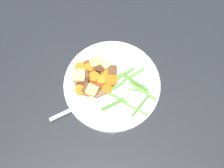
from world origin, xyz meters
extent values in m
plane|color=#26282D|center=(0.00, 0.00, 0.00)|extent=(3.00, 3.00, 0.00)
cylinder|color=white|center=(0.00, 0.00, 0.01)|extent=(0.26, 0.26, 0.01)
cylinder|color=brown|center=(0.05, 0.00, 0.01)|extent=(0.12, 0.12, 0.00)
cylinder|color=orange|center=(0.05, 0.00, 0.02)|extent=(0.03, 0.03, 0.01)
cylinder|color=orange|center=(0.02, -0.03, 0.02)|extent=(0.05, 0.05, 0.01)
cylinder|color=orange|center=(0.07, 0.05, 0.02)|extent=(0.04, 0.04, 0.01)
cylinder|color=orange|center=(0.10, -0.01, 0.02)|extent=(0.04, 0.04, 0.01)
cylinder|color=orange|center=(0.03, 0.00, 0.02)|extent=(0.03, 0.03, 0.01)
cylinder|color=orange|center=(0.01, 0.02, 0.02)|extent=(0.04, 0.04, 0.01)
cylinder|color=orange|center=(0.01, -0.01, 0.02)|extent=(0.04, 0.04, 0.01)
cylinder|color=orange|center=(0.07, -0.02, 0.02)|extent=(0.04, 0.04, 0.01)
cube|color=#E5CC7A|center=(0.03, -0.04, 0.02)|extent=(0.03, 0.03, 0.02)
cube|color=#E5CC7A|center=(0.09, 0.01, 0.03)|extent=(0.04, 0.04, 0.03)
cube|color=#DBBC6B|center=(0.04, 0.04, 0.02)|extent=(0.03, 0.03, 0.02)
cube|color=#DBBC6B|center=(0.06, -0.04, 0.02)|extent=(0.04, 0.04, 0.02)
cube|color=#4C2B19|center=(0.07, 0.02, 0.02)|extent=(0.03, 0.03, 0.02)
cube|color=brown|center=(0.06, 0.04, 0.02)|extent=(0.02, 0.03, 0.02)
cube|color=#4C2B19|center=(0.04, -0.03, 0.02)|extent=(0.02, 0.03, 0.02)
cube|color=brown|center=(0.07, 0.01, 0.02)|extent=(0.03, 0.03, 0.02)
cube|color=brown|center=(0.01, -0.03, 0.02)|extent=(0.03, 0.03, 0.02)
cylinder|color=#66AD42|center=(-0.07, -0.01, 0.02)|extent=(0.06, 0.02, 0.01)
cylinder|color=#4C8E33|center=(-0.09, 0.03, 0.02)|extent=(0.03, 0.08, 0.01)
cylinder|color=#66AD42|center=(-0.09, -0.01, 0.02)|extent=(0.08, 0.03, 0.01)
cylinder|color=#599E38|center=(-0.01, 0.01, 0.02)|extent=(0.04, 0.05, 0.01)
cylinder|color=#599E38|center=(0.00, -0.02, 0.02)|extent=(0.05, 0.05, 0.01)
cylinder|color=#599E38|center=(-0.02, -0.03, 0.02)|extent=(0.05, 0.07, 0.01)
cylinder|color=#66AD42|center=(-0.08, -0.01, 0.02)|extent=(0.08, 0.03, 0.01)
cylinder|color=#4C8E33|center=(-0.06, -0.02, 0.02)|extent=(0.08, 0.03, 0.01)
cylinder|color=#66AD42|center=(-0.08, 0.05, 0.02)|extent=(0.08, 0.02, 0.01)
cylinder|color=#66AD42|center=(-0.02, 0.03, 0.02)|extent=(0.08, 0.02, 0.01)
cylinder|color=#4C8E33|center=(-0.02, 0.05, 0.02)|extent=(0.05, 0.05, 0.01)
cylinder|color=#66AD42|center=(-0.05, -0.04, 0.02)|extent=(0.05, 0.06, 0.01)
cube|color=silver|center=(0.08, 0.11, 0.01)|extent=(0.09, 0.09, 0.00)
cube|color=silver|center=(0.03, 0.06, 0.01)|extent=(0.03, 0.03, 0.00)
cylinder|color=silver|center=(0.01, 0.04, 0.01)|extent=(0.03, 0.03, 0.00)
cylinder|color=silver|center=(0.01, 0.04, 0.01)|extent=(0.03, 0.03, 0.00)
cylinder|color=silver|center=(0.01, 0.04, 0.01)|extent=(0.03, 0.03, 0.00)
cylinder|color=silver|center=(0.02, 0.03, 0.01)|extent=(0.03, 0.03, 0.00)
camera|label=1|loc=(-0.10, 0.28, 0.81)|focal=50.23mm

